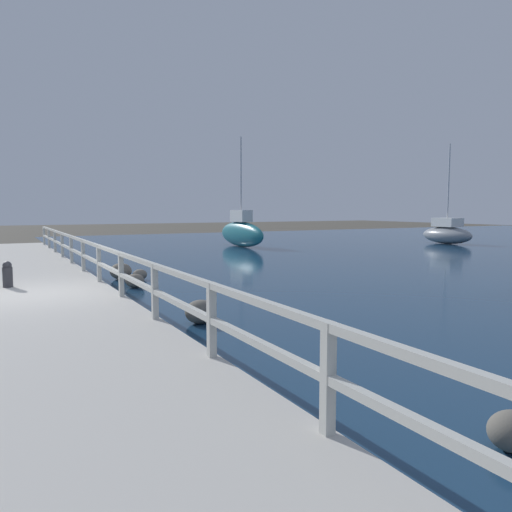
% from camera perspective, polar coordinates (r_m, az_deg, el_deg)
% --- Properties ---
extents(ground_plane, '(120.00, 120.00, 0.00)m').
position_cam_1_polar(ground_plane, '(12.24, -24.34, -5.43)').
color(ground_plane, '#4C473D').
extents(dock_walkway, '(3.66, 36.00, 0.31)m').
position_cam_1_polar(dock_walkway, '(12.21, -24.37, -4.71)').
color(dock_walkway, beige).
rests_on(dock_walkway, ground).
extents(railing, '(0.10, 32.50, 0.97)m').
position_cam_1_polar(railing, '(12.32, -16.47, -0.55)').
color(railing, beige).
rests_on(railing, dock_walkway).
extents(boulder_downstream, '(0.45, 0.40, 0.33)m').
position_cam_1_polar(boulder_downstream, '(15.85, -13.13, -2.09)').
color(boulder_downstream, slate).
rests_on(boulder_downstream, ground).
extents(boulder_water_edge, '(0.61, 0.55, 0.46)m').
position_cam_1_polar(boulder_water_edge, '(9.71, -6.35, -6.35)').
color(boulder_water_edge, '#666056').
rests_on(boulder_water_edge, ground).
extents(boulder_far_strip, '(0.67, 0.61, 0.51)m').
position_cam_1_polar(boulder_far_strip, '(16.16, -15.19, -1.69)').
color(boulder_far_strip, slate).
rests_on(boulder_far_strip, ground).
extents(boulder_near_dock, '(0.52, 0.47, 0.39)m').
position_cam_1_polar(boulder_near_dock, '(14.34, -13.67, -2.77)').
color(boulder_near_dock, slate).
rests_on(boulder_near_dock, ground).
extents(mooring_bollard, '(0.23, 0.23, 0.63)m').
position_cam_1_polar(mooring_bollard, '(13.43, -26.53, -1.88)').
color(mooring_bollard, '#333338').
rests_on(mooring_bollard, dock_walkway).
extents(sailboat_gray, '(1.68, 3.81, 6.17)m').
position_cam_1_polar(sailboat_gray, '(33.39, 20.98, 2.46)').
color(sailboat_gray, gray).
rests_on(sailboat_gray, water_surface).
extents(sailboat_teal, '(1.30, 5.91, 6.27)m').
position_cam_1_polar(sailboat_teal, '(28.91, -1.71, 2.74)').
color(sailboat_teal, '#1E707A').
rests_on(sailboat_teal, water_surface).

